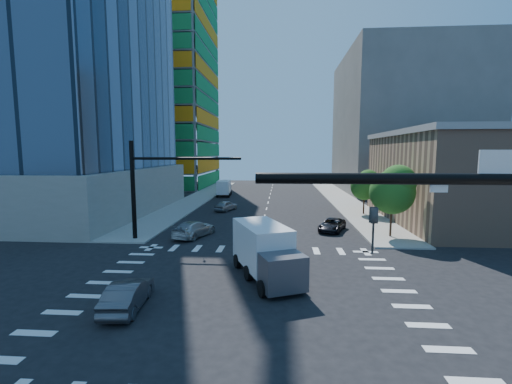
{
  "coord_description": "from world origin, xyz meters",
  "views": [
    {
      "loc": [
        2.04,
        -18.78,
        8.1
      ],
      "look_at": [
        0.08,
        8.0,
        4.98
      ],
      "focal_mm": 24.0,
      "sensor_mm": 36.0,
      "label": 1
    }
  ],
  "objects": [
    {
      "name": "ground",
      "position": [
        0.0,
        0.0,
        0.0
      ],
      "size": [
        160.0,
        160.0,
        0.0
      ],
      "primitive_type": "plane",
      "color": "black",
      "rests_on": "ground"
    },
    {
      "name": "road_markings",
      "position": [
        0.0,
        0.0,
        0.01
      ],
      "size": [
        20.0,
        20.0,
        0.01
      ],
      "primitive_type": "cube",
      "color": "silver",
      "rests_on": "ground"
    },
    {
      "name": "sidewalk_ne",
      "position": [
        12.5,
        40.0,
        0.07
      ],
      "size": [
        5.0,
        60.0,
        0.15
      ],
      "primitive_type": "cube",
      "color": "gray",
      "rests_on": "ground"
    },
    {
      "name": "sidewalk_nw",
      "position": [
        -12.5,
        40.0,
        0.07
      ],
      "size": [
        5.0,
        60.0,
        0.15
      ],
      "primitive_type": "cube",
      "color": "gray",
      "rests_on": "ground"
    },
    {
      "name": "construction_building",
      "position": [
        -27.41,
        61.93,
        24.61
      ],
      "size": [
        25.16,
        34.5,
        70.6
      ],
      "color": "gray",
      "rests_on": "ground"
    },
    {
      "name": "commercial_building",
      "position": [
        25.0,
        22.0,
        5.31
      ],
      "size": [
        20.5,
        22.5,
        10.6
      ],
      "color": "tan",
      "rests_on": "ground"
    },
    {
      "name": "bg_building_ne",
      "position": [
        27.0,
        55.0,
        14.0
      ],
      "size": [
        24.0,
        30.0,
        28.0
      ],
      "primitive_type": "cube",
      "color": "#5F5A55",
      "rests_on": "ground"
    },
    {
      "name": "signal_mast_nw",
      "position": [
        -10.0,
        11.5,
        5.49
      ],
      "size": [
        10.2,
        0.4,
        9.0
      ],
      "color": "black",
      "rests_on": "sidewalk_nw"
    },
    {
      "name": "tree_south",
      "position": [
        12.63,
        13.9,
        4.69
      ],
      "size": [
        4.16,
        4.16,
        6.82
      ],
      "color": "#382316",
      "rests_on": "sidewalk_ne"
    },
    {
      "name": "tree_north",
      "position": [
        12.93,
        25.9,
        3.99
      ],
      "size": [
        3.54,
        3.52,
        5.78
      ],
      "color": "#382316",
      "rests_on": "sidewalk_ne"
    },
    {
      "name": "car_nb_far",
      "position": [
        7.36,
        16.44,
        0.64
      ],
      "size": [
        3.67,
        5.1,
        1.29
      ],
      "primitive_type": "imported",
      "rotation": [
        0.0,
        0.0,
        -0.37
      ],
      "color": "black",
      "rests_on": "ground"
    },
    {
      "name": "car_sb_near",
      "position": [
        -6.28,
        13.01,
        0.77
      ],
      "size": [
        3.79,
        5.75,
        1.55
      ],
      "primitive_type": "imported",
      "rotation": [
        0.0,
        0.0,
        2.81
      ],
      "color": "#B5B5B5",
      "rests_on": "ground"
    },
    {
      "name": "car_sb_mid",
      "position": [
        -5.6,
        27.92,
        0.71
      ],
      "size": [
        3.1,
        4.51,
        1.43
      ],
      "primitive_type": "imported",
      "rotation": [
        0.0,
        0.0,
        2.77
      ],
      "color": "#A1A4A9",
      "rests_on": "ground"
    },
    {
      "name": "car_sb_cross",
      "position": [
        -5.87,
        -2.25,
        0.73
      ],
      "size": [
        1.98,
        4.58,
        1.47
      ],
      "primitive_type": "imported",
      "rotation": [
        0.0,
        0.0,
        3.24
      ],
      "color": "#48474C",
      "rests_on": "ground"
    },
    {
      "name": "box_truck_near",
      "position": [
        1.22,
        2.36,
        1.5
      ],
      "size": [
        5.07,
        7.04,
        3.4
      ],
      "rotation": [
        0.0,
        0.0,
        0.4
      ],
      "color": "black",
      "rests_on": "ground"
    },
    {
      "name": "box_truck_far",
      "position": [
        -8.5,
        44.12,
        1.3
      ],
      "size": [
        2.7,
        5.72,
        2.93
      ],
      "rotation": [
        0.0,
        0.0,
        3.2
      ],
      "color": "black",
      "rests_on": "ground"
    }
  ]
}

